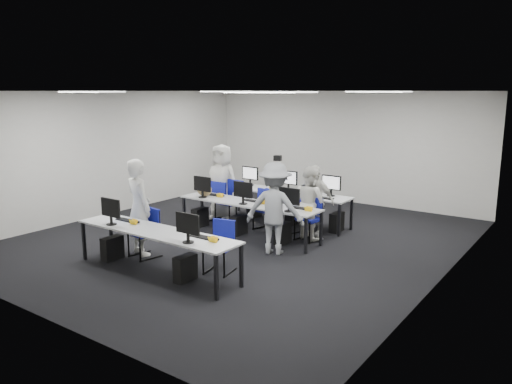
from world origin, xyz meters
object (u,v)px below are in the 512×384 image
Objects in this scene: chair_5 at (223,208)px; photographer at (275,208)px; chair_3 at (267,217)px; chair_0 at (145,242)px; chair_2 at (230,210)px; student_0 at (139,207)px; desk_mid at (248,205)px; student_1 at (310,203)px; chair_4 at (309,227)px; desk_front at (156,233)px; student_3 at (314,201)px; chair_6 at (271,216)px; chair_7 at (304,221)px; student_2 at (222,182)px; chair_1 at (220,256)px.

photographer is at bearing -33.85° from chair_5.
photographer is at bearing -42.38° from chair_3.
chair_0 is 0.90× the size of chair_2.
student_0 is at bearing -101.10° from chair_3.
student_1 is (1.10, 0.63, 0.07)m from desk_mid.
chair_4 is (1.14, -0.16, -0.01)m from chair_3.
desk_front is 3.64m from student_3.
desk_mid is 1.33m from chair_4.
chair_7 is (0.86, -0.03, 0.02)m from chair_6.
student_2 is at bearing 130.81° from chair_5.
photographer reaches higher than chair_5.
desk_front is 1.11m from student_0.
student_1 is (2.07, 0.02, 0.44)m from chair_2.
photographer is at bearing 50.75° from chair_0.
student_0 is 2.50m from photographer.
chair_3 is at bearing -6.43° from chair_5.
student_0 reaches higher than chair_5.
desk_front is at bearing 169.51° from student_0.
chair_5 is at bearing -50.52° from student_2.
student_2 is at bearing 154.55° from chair_2.
student_2 is (-2.50, 0.22, 0.14)m from student_1.
chair_4 is 0.48× the size of student_2.
desk_front is 3.24× the size of chair_2.
chair_0 is 0.52× the size of photographer.
desk_front is 3.27× the size of chair_7.
chair_3 is (0.01, 0.67, -0.40)m from desk_mid.
student_1 is 1.00× the size of student_3.
photographer is (-0.11, -1.11, 0.59)m from chair_4.
chair_7 reaches higher than desk_front.
chair_7 is 0.49m from student_1.
desk_mid is 3.35× the size of chair_5.
chair_3 is 1.02× the size of chair_4.
chair_7 is 2.39m from student_2.
student_1 is (1.10, 3.23, 0.07)m from desk_front.
chair_5 is at bearing 16.25° from student_1.
chair_1 is 2.71m from chair_7.
chair_0 is at bearing -84.41° from chair_5.
chair_0 is 2.93m from chair_3.
chair_3 is 0.95× the size of chair_6.
student_2 is at bearing -166.69° from chair_7.
desk_mid is 3.65× the size of chair_3.
chair_0 is at bearing -104.27° from chair_7.
chair_5 reaches higher than chair_1.
desk_mid is 2.18m from chair_1.
student_1 is (0.18, -0.11, 0.44)m from chair_7.
chair_0 reaches higher than chair_1.
student_2 is at bearing 115.97° from chair_1.
chair_6 is (1.33, 0.06, -0.01)m from chair_5.
student_3 is at bearing 39.61° from desk_mid.
chair_3 is (0.78, 2.82, -0.01)m from chair_0.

